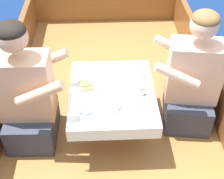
% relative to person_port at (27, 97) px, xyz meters
% --- Properties ---
extents(ground_plane, '(60.00, 60.00, 0.00)m').
position_rel_person_port_xyz_m(ground_plane, '(0.62, 0.05, -0.69)').
color(ground_plane, navy).
extents(boat_deck, '(1.84, 3.75, 0.27)m').
position_rel_person_port_xyz_m(boat_deck, '(0.62, 0.05, -0.55)').
color(boat_deck, '#9E6B38').
rests_on(boat_deck, ground_plane).
extents(gunwale_starboard, '(0.06, 3.75, 0.38)m').
position_rel_person_port_xyz_m(gunwale_starboard, '(1.51, 0.05, -0.23)').
color(gunwale_starboard, brown).
rests_on(gunwale_starboard, boat_deck).
extents(bow_coaming, '(1.72, 0.06, 0.43)m').
position_rel_person_port_xyz_m(bow_coaming, '(0.62, 1.90, -0.20)').
color(bow_coaming, brown).
rests_on(bow_coaming, boat_deck).
extents(cockpit_table, '(0.64, 0.77, 0.40)m').
position_rel_person_port_xyz_m(cockpit_table, '(0.62, 0.06, -0.06)').
color(cockpit_table, '#B2B2B7').
rests_on(cockpit_table, boat_deck).
extents(person_port, '(0.53, 0.45, 1.03)m').
position_rel_person_port_xyz_m(person_port, '(0.00, 0.00, 0.00)').
color(person_port, '#333847').
rests_on(person_port, boat_deck).
extents(person_starboard, '(0.56, 0.50, 1.01)m').
position_rel_person_port_xyz_m(person_starboard, '(1.24, 0.13, -0.01)').
color(person_starboard, '#333847').
rests_on(person_starboard, boat_deck).
extents(plate_sandwich, '(0.19, 0.19, 0.01)m').
position_rel_person_port_xyz_m(plate_sandwich, '(0.43, 0.10, -0.01)').
color(plate_sandwich, silver).
rests_on(plate_sandwich, cockpit_table).
extents(plate_bread, '(0.18, 0.18, 0.01)m').
position_rel_person_port_xyz_m(plate_bread, '(0.76, -0.19, -0.01)').
color(plate_bread, silver).
rests_on(plate_bread, cockpit_table).
extents(sandwich, '(0.11, 0.11, 0.05)m').
position_rel_person_port_xyz_m(sandwich, '(0.43, 0.10, 0.01)').
color(sandwich, '#E0BC7F').
rests_on(sandwich, plate_sandwich).
extents(bowl_port_near, '(0.13, 0.13, 0.04)m').
position_rel_person_port_xyz_m(bowl_port_near, '(0.69, 0.32, 0.00)').
color(bowl_port_near, silver).
rests_on(bowl_port_near, cockpit_table).
extents(bowl_starboard_near, '(0.13, 0.13, 0.04)m').
position_rel_person_port_xyz_m(bowl_starboard_near, '(0.61, -0.11, 0.00)').
color(bowl_starboard_near, silver).
rests_on(bowl_starboard_near, cockpit_table).
extents(bowl_center_far, '(0.14, 0.14, 0.04)m').
position_rel_person_port_xyz_m(bowl_center_far, '(0.39, 0.33, 0.00)').
color(bowl_center_far, silver).
rests_on(bowl_center_far, cockpit_table).
extents(bowl_port_far, '(0.14, 0.14, 0.04)m').
position_rel_person_port_xyz_m(bowl_port_far, '(0.42, -0.12, 0.00)').
color(bowl_port_far, silver).
rests_on(bowl_port_far, cockpit_table).
extents(coffee_cup_port, '(0.10, 0.07, 0.07)m').
position_rel_person_port_xyz_m(coffee_cup_port, '(0.86, 0.23, 0.02)').
color(coffee_cup_port, silver).
rests_on(coffee_cup_port, cockpit_table).
extents(coffee_cup_starboard, '(0.09, 0.07, 0.07)m').
position_rel_person_port_xyz_m(coffee_cup_starboard, '(0.82, 0.08, 0.02)').
color(coffee_cup_starboard, silver).
rests_on(coffee_cup_starboard, cockpit_table).
extents(utensil_knife_starboard, '(0.13, 0.12, 0.00)m').
position_rel_person_port_xyz_m(utensil_knife_starboard, '(0.85, 0.35, -0.02)').
color(utensil_knife_starboard, silver).
rests_on(utensil_knife_starboard, cockpit_table).
extents(utensil_knife_port, '(0.16, 0.09, 0.00)m').
position_rel_person_port_xyz_m(utensil_knife_port, '(0.40, -0.22, -0.02)').
color(utensil_knife_port, silver).
rests_on(utensil_knife_port, cockpit_table).
extents(utensil_fork_port, '(0.14, 0.13, 0.00)m').
position_rel_person_port_xyz_m(utensil_fork_port, '(0.83, -0.03, -0.02)').
color(utensil_fork_port, silver).
rests_on(utensil_fork_port, cockpit_table).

